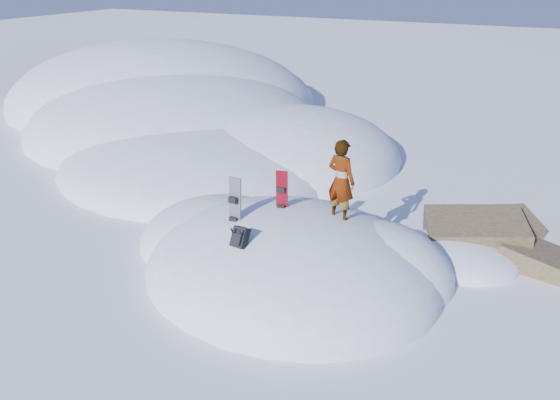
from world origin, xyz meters
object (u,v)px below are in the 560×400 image
at_px(snowboard_red, 282,200).
at_px(backpack, 240,237).
at_px(snowboard_dark, 235,212).
at_px(person, 341,181).

xyz_separation_m(snowboard_red, backpack, (-0.07, -1.80, -0.15)).
distance_m(snowboard_dark, person, 2.46).
height_order(snowboard_red, backpack, snowboard_red).
relative_size(snowboard_red, backpack, 2.88).
bearing_deg(snowboard_dark, snowboard_red, 57.54).
height_order(snowboard_dark, backpack, snowboard_dark).
height_order(snowboard_dark, person, person).
distance_m(backpack, person, 2.60).
distance_m(snowboard_red, person, 1.50).
xyz_separation_m(snowboard_dark, person, (2.04, 1.17, 0.69)).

